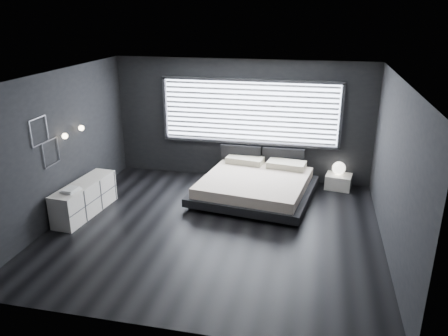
# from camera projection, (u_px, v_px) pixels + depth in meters

# --- Properties ---
(room) EXTENTS (6.04, 6.00, 2.80)m
(room) POSITION_uv_depth(u_px,v_px,m) (214.00, 158.00, 7.62)
(room) COLOR black
(room) RESTS_ON ground
(window) EXTENTS (4.14, 0.09, 1.52)m
(window) POSITION_uv_depth(u_px,v_px,m) (250.00, 112.00, 9.98)
(window) COLOR white
(window) RESTS_ON ground
(headboard) EXTENTS (1.96, 0.16, 0.52)m
(headboard) POSITION_uv_depth(u_px,v_px,m) (262.00, 157.00, 10.22)
(headboard) COLOR black
(headboard) RESTS_ON ground
(sconce_near) EXTENTS (0.18, 0.11, 0.11)m
(sconce_near) POSITION_uv_depth(u_px,v_px,m) (65.00, 136.00, 8.17)
(sconce_near) COLOR silver
(sconce_near) RESTS_ON ground
(sconce_far) EXTENTS (0.18, 0.11, 0.11)m
(sconce_far) POSITION_uv_depth(u_px,v_px,m) (81.00, 128.00, 8.72)
(sconce_far) COLOR silver
(sconce_far) RESTS_ON ground
(wall_art_upper) EXTENTS (0.01, 0.48, 0.48)m
(wall_art_upper) POSITION_uv_depth(u_px,v_px,m) (39.00, 131.00, 7.55)
(wall_art_upper) COLOR #47474C
(wall_art_upper) RESTS_ON ground
(wall_art_lower) EXTENTS (0.01, 0.48, 0.48)m
(wall_art_lower) POSITION_uv_depth(u_px,v_px,m) (51.00, 153.00, 7.94)
(wall_art_lower) COLOR #47474C
(wall_art_lower) RESTS_ON ground
(bed) EXTENTS (2.66, 2.57, 0.61)m
(bed) POSITION_uv_depth(u_px,v_px,m) (255.00, 185.00, 9.36)
(bed) COLOR black
(bed) RESTS_ON ground
(nightstand) EXTENTS (0.62, 0.55, 0.32)m
(nightstand) POSITION_uv_depth(u_px,v_px,m) (338.00, 181.00, 9.88)
(nightstand) COLOR white
(nightstand) RESTS_ON ground
(orb_lamp) EXTENTS (0.29, 0.29, 0.29)m
(orb_lamp) POSITION_uv_depth(u_px,v_px,m) (339.00, 168.00, 9.80)
(orb_lamp) COLOR white
(orb_lamp) RESTS_ON nightstand
(dresser) EXTENTS (0.60, 1.66, 0.65)m
(dresser) POSITION_uv_depth(u_px,v_px,m) (85.00, 198.00, 8.60)
(dresser) COLOR white
(dresser) RESTS_ON ground
(book_stack) EXTENTS (0.29, 0.36, 0.07)m
(book_stack) POSITION_uv_depth(u_px,v_px,m) (71.00, 190.00, 8.09)
(book_stack) COLOR silver
(book_stack) RESTS_ON dresser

